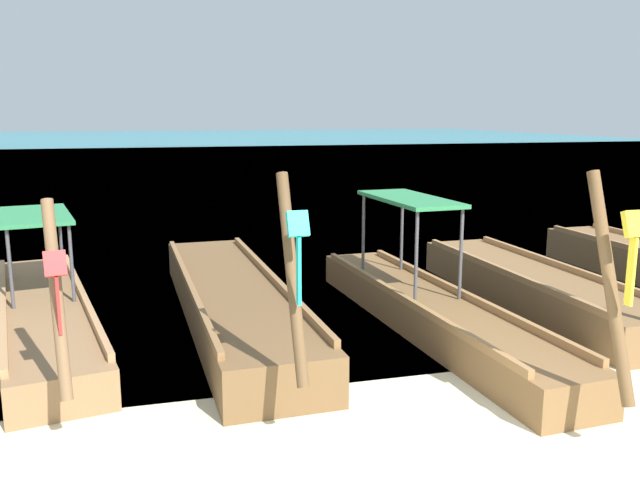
{
  "coord_description": "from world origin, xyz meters",
  "views": [
    {
      "loc": [
        -2.4,
        -4.53,
        3.15
      ],
      "look_at": [
        0.0,
        4.43,
        1.35
      ],
      "focal_mm": 36.68,
      "sensor_mm": 36.0,
      "label": 1
    }
  ],
  "objects_px": {
    "longtail_boat_turquoise_ribbon": "(232,302)",
    "longtail_boat_orange_ribbon": "(534,288)",
    "longtail_boat_yellow_ribbon": "(432,310)",
    "longtail_boat_red_ribbon": "(45,314)"
  },
  "relations": [
    {
      "from": "longtail_boat_turquoise_ribbon",
      "to": "longtail_boat_orange_ribbon",
      "type": "height_order",
      "value": "longtail_boat_orange_ribbon"
    },
    {
      "from": "longtail_boat_turquoise_ribbon",
      "to": "longtail_boat_orange_ribbon",
      "type": "bearing_deg",
      "value": -5.23
    },
    {
      "from": "longtail_boat_yellow_ribbon",
      "to": "longtail_boat_orange_ribbon",
      "type": "relative_size",
      "value": 1.17
    },
    {
      "from": "longtail_boat_yellow_ribbon",
      "to": "longtail_boat_orange_ribbon",
      "type": "bearing_deg",
      "value": 19.1
    },
    {
      "from": "longtail_boat_red_ribbon",
      "to": "longtail_boat_turquoise_ribbon",
      "type": "relative_size",
      "value": 0.9
    },
    {
      "from": "longtail_boat_yellow_ribbon",
      "to": "longtail_boat_orange_ribbon",
      "type": "distance_m",
      "value": 2.33
    },
    {
      "from": "longtail_boat_red_ribbon",
      "to": "longtail_boat_turquoise_ribbon",
      "type": "bearing_deg",
      "value": -2.48
    },
    {
      "from": "longtail_boat_yellow_ribbon",
      "to": "longtail_boat_orange_ribbon",
      "type": "xyz_separation_m",
      "value": [
        2.2,
        0.76,
        -0.02
      ]
    },
    {
      "from": "longtail_boat_turquoise_ribbon",
      "to": "longtail_boat_orange_ribbon",
      "type": "distance_m",
      "value": 4.99
    },
    {
      "from": "longtail_boat_turquoise_ribbon",
      "to": "longtail_boat_yellow_ribbon",
      "type": "relative_size",
      "value": 1.07
    }
  ]
}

